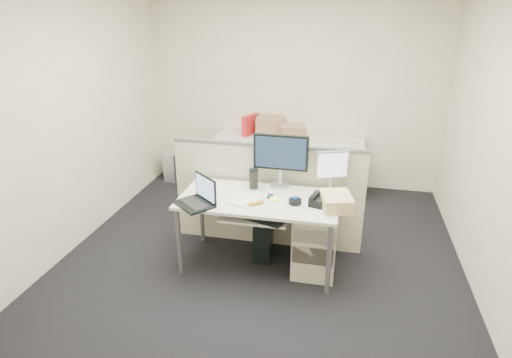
% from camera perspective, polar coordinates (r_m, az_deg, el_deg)
% --- Properties ---
extents(floor, '(4.00, 4.50, 0.01)m').
position_cam_1_polar(floor, '(4.40, 0.35, -11.27)').
color(floor, black).
rests_on(floor, ground).
extents(wall_back, '(4.00, 0.02, 2.70)m').
position_cam_1_polar(wall_back, '(5.99, 4.98, 11.82)').
color(wall_back, beige).
rests_on(wall_back, ground).
extents(wall_front, '(4.00, 0.02, 2.70)m').
position_cam_1_polar(wall_front, '(1.88, -14.41, -13.50)').
color(wall_front, beige).
rests_on(wall_front, ground).
extents(wall_left, '(0.02, 4.50, 2.70)m').
position_cam_1_polar(wall_left, '(4.65, -24.64, 6.86)').
color(wall_left, beige).
rests_on(wall_left, ground).
extents(wall_right, '(0.02, 4.50, 2.70)m').
position_cam_1_polar(wall_right, '(3.95, 30.16, 3.36)').
color(wall_right, beige).
rests_on(wall_right, ground).
extents(desk, '(1.50, 0.75, 0.73)m').
position_cam_1_polar(desk, '(4.07, 0.38, -3.39)').
color(desk, silver).
rests_on(desk, floor).
extents(keyboard_tray, '(0.62, 0.32, 0.02)m').
position_cam_1_polar(keyboard_tray, '(3.93, -0.17, -5.08)').
color(keyboard_tray, silver).
rests_on(keyboard_tray, desk).
extents(drawer_pedestal, '(0.40, 0.55, 0.65)m').
position_cam_1_polar(drawer_pedestal, '(4.21, 7.92, -7.94)').
color(drawer_pedestal, beige).
rests_on(drawer_pedestal, floor).
extents(cubicle_partition, '(2.00, 0.06, 1.10)m').
position_cam_1_polar(cubicle_partition, '(4.52, 1.55, -2.31)').
color(cubicle_partition, beige).
rests_on(cubicle_partition, floor).
extents(back_counter, '(2.00, 0.60, 0.72)m').
position_cam_1_polar(back_counter, '(5.94, 4.25, 1.85)').
color(back_counter, beige).
rests_on(back_counter, floor).
extents(monitor_main, '(0.54, 0.21, 0.54)m').
position_cam_1_polar(monitor_main, '(4.21, 3.30, 2.39)').
color(monitor_main, black).
rests_on(monitor_main, desk).
extents(monitor_small, '(0.37, 0.28, 0.40)m').
position_cam_1_polar(monitor_small, '(4.19, 10.04, 0.99)').
color(monitor_small, '#B7B7BC').
rests_on(monitor_small, desk).
extents(laptop, '(0.43, 0.42, 0.26)m').
position_cam_1_polar(laptop, '(3.89, -8.34, -1.77)').
color(laptop, black).
rests_on(laptop, desk).
extents(trackball, '(0.16, 0.16, 0.05)m').
position_cam_1_polar(trackball, '(3.94, 5.22, -3.00)').
color(trackball, black).
rests_on(trackball, desk).
extents(desk_phone, '(0.26, 0.23, 0.07)m').
position_cam_1_polar(desk_phone, '(3.93, 8.88, -3.06)').
color(desk_phone, black).
rests_on(desk_phone, desk).
extents(paper_stack, '(0.30, 0.34, 0.01)m').
position_cam_1_polar(paper_stack, '(3.99, -1.55, -2.79)').
color(paper_stack, silver).
rests_on(paper_stack, desk).
extents(sticky_pad, '(0.11, 0.11, 0.01)m').
position_cam_1_polar(sticky_pad, '(4.02, 2.50, -2.66)').
color(sticky_pad, '#FFFE53').
rests_on(sticky_pad, desk).
extents(travel_mug, '(0.11, 0.11, 0.19)m').
position_cam_1_polar(travel_mug, '(4.22, -0.32, -0.05)').
color(travel_mug, black).
rests_on(travel_mug, desk).
extents(banana, '(0.17, 0.14, 0.04)m').
position_cam_1_polar(banana, '(3.90, -0.08, -3.20)').
color(banana, gold).
rests_on(banana, desk).
extents(cellphone, '(0.06, 0.10, 0.01)m').
position_cam_1_polar(cellphone, '(4.07, 1.91, -2.31)').
color(cellphone, black).
rests_on(cellphone, desk).
extents(manila_folders, '(0.33, 0.38, 0.12)m').
position_cam_1_polar(manila_folders, '(3.90, 10.64, -2.93)').
color(manila_folders, tan).
rests_on(manila_folders, desk).
extents(keyboard, '(0.51, 0.32, 0.03)m').
position_cam_1_polar(keyboard, '(3.88, 0.42, -5.10)').
color(keyboard, black).
rests_on(keyboard, keyboard_tray).
extents(pc_tower_desk, '(0.21, 0.44, 0.40)m').
position_cam_1_polar(pc_tower_desk, '(4.46, 1.01, -7.72)').
color(pc_tower_desk, black).
rests_on(pc_tower_desk, floor).
extents(pc_tower_spare_dark, '(0.30, 0.50, 0.44)m').
position_cam_1_polar(pc_tower_spare_dark, '(6.43, -8.55, 1.92)').
color(pc_tower_spare_dark, black).
rests_on(pc_tower_spare_dark, floor).
extents(pc_tower_spare_silver, '(0.23, 0.47, 0.43)m').
position_cam_1_polar(pc_tower_spare_silver, '(6.52, -10.60, 2.02)').
color(pc_tower_spare_silver, '#B7B7BC').
rests_on(pc_tower_spare_silver, floor).
extents(cardboard_box_left, '(0.40, 0.32, 0.28)m').
position_cam_1_polar(cardboard_box_left, '(5.95, 1.86, 6.96)').
color(cardboard_box_left, '#87654B').
rests_on(cardboard_box_left, back_counter).
extents(cardboard_box_right, '(0.38, 0.32, 0.24)m').
position_cam_1_polar(cardboard_box_right, '(5.69, 4.92, 5.97)').
color(cardboard_box_right, '#87654B').
rests_on(cardboard_box_right, back_counter).
extents(red_binder, '(0.19, 0.32, 0.30)m').
position_cam_1_polar(red_binder, '(5.98, -0.73, 7.15)').
color(red_binder, '#B22120').
rests_on(red_binder, back_counter).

